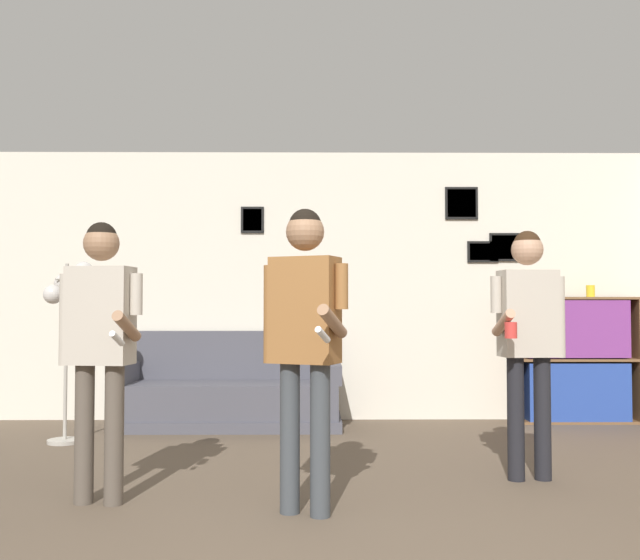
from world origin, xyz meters
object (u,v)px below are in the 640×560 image
(person_player_foreground_center, at_px, (305,326))
(couch, at_px, (231,395))
(person_player_foreground_left, at_px, (100,331))
(person_watcher_holding_cup, at_px, (528,327))
(floor_lamp, at_px, (66,313))
(drinking_cup, at_px, (590,291))
(bookshelf, at_px, (575,360))

(person_player_foreground_center, bearing_deg, couch, 104.22)
(person_player_foreground_left, xyz_separation_m, person_watcher_holding_cup, (2.64, 0.54, 0.01))
(floor_lamp, distance_m, person_player_foreground_left, 2.03)
(person_player_foreground_center, distance_m, person_watcher_holding_cup, 1.65)
(floor_lamp, xyz_separation_m, person_player_foreground_center, (2.02, -2.07, -0.06))
(floor_lamp, height_order, person_player_foreground_left, person_player_foreground_left)
(person_watcher_holding_cup, height_order, drinking_cup, person_watcher_holding_cup)
(person_player_foreground_left, xyz_separation_m, person_player_foreground_center, (1.18, -0.22, 0.04))
(person_player_foreground_center, height_order, person_watcher_holding_cup, person_player_foreground_center)
(couch, xyz_separation_m, person_player_foreground_center, (0.73, -2.89, 0.73))
(floor_lamp, xyz_separation_m, drinking_cup, (4.80, 1.02, 0.20))
(couch, height_order, person_watcher_holding_cup, person_watcher_holding_cup)
(couch, relative_size, bookshelf, 1.69)
(person_player_foreground_left, relative_size, drinking_cup, 13.76)
(floor_lamp, relative_size, person_watcher_holding_cup, 0.93)
(drinking_cup, bearing_deg, couch, -176.81)
(bookshelf, distance_m, person_watcher_holding_cup, 2.63)
(person_player_foreground_left, bearing_deg, couch, 80.39)
(drinking_cup, bearing_deg, person_player_foreground_center, -132.02)
(floor_lamp, bearing_deg, couch, 32.59)
(bookshelf, distance_m, person_player_foreground_center, 4.07)
(person_player_foreground_center, bearing_deg, bookshelf, 49.65)
(person_player_foreground_center, height_order, drinking_cup, person_player_foreground_center)
(couch, xyz_separation_m, person_player_foreground_left, (-0.45, -2.67, 0.70))
(couch, xyz_separation_m, floor_lamp, (-1.29, -0.82, 0.79))
(bookshelf, xyz_separation_m, floor_lamp, (-4.64, -1.02, 0.47))
(person_player_foreground_center, relative_size, person_watcher_holding_cup, 1.02)
(person_player_foreground_left, bearing_deg, person_player_foreground_center, -10.61)
(bookshelf, relative_size, floor_lamp, 0.81)
(person_player_foreground_left, height_order, person_player_foreground_center, person_player_foreground_center)
(person_player_foreground_left, bearing_deg, bookshelf, 36.96)
(floor_lamp, relative_size, person_player_foreground_center, 0.90)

